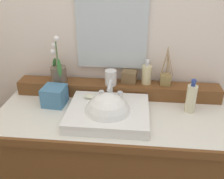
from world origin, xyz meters
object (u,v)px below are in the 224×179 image
(sink_basin, at_px, (108,115))
(tumbler_cup, at_px, (111,78))
(trinket_box, at_px, (129,77))
(tissue_box, at_px, (54,96))
(lotion_bottle, at_px, (191,98))
(potted_plant, at_px, (58,71))
(soap_dispenser, at_px, (147,74))
(reed_diffuser, at_px, (165,79))
(soap_bar, at_px, (90,96))

(sink_basin, height_order, tumbler_cup, tumbler_cup)
(trinket_box, relative_size, tissue_box, 0.69)
(tissue_box, bearing_deg, lotion_bottle, -0.12)
(potted_plant, relative_size, lotion_bottle, 1.49)
(tumbler_cup, bearing_deg, lotion_bottle, -15.25)
(potted_plant, bearing_deg, tumbler_cup, -0.98)
(tissue_box, bearing_deg, soap_dispenser, 17.02)
(reed_diffuser, bearing_deg, soap_bar, -158.85)
(sink_basin, relative_size, potted_plant, 1.48)
(lotion_bottle, relative_size, tissue_box, 1.56)
(soap_dispenser, distance_m, lotion_bottle, 0.31)
(reed_diffuser, height_order, lotion_bottle, reed_diffuser)
(sink_basin, distance_m, trinket_box, 0.33)
(reed_diffuser, distance_m, lotion_bottle, 0.22)
(trinket_box, height_order, tissue_box, trinket_box)
(tumbler_cup, bearing_deg, potted_plant, 179.02)
(sink_basin, height_order, trinket_box, sink_basin)
(sink_basin, xyz_separation_m, reed_diffuser, (0.33, 0.29, 0.10))
(reed_diffuser, xyz_separation_m, lotion_bottle, (0.13, -0.17, -0.04))
(potted_plant, bearing_deg, tissue_box, -88.23)
(soap_dispenser, xyz_separation_m, lotion_bottle, (0.25, -0.17, -0.06))
(sink_basin, bearing_deg, lotion_bottle, 14.69)
(reed_diffuser, relative_size, trinket_box, 2.71)
(trinket_box, bearing_deg, tumbler_cup, -149.95)
(tumbler_cup, bearing_deg, soap_dispenser, 10.38)
(soap_dispenser, height_order, reed_diffuser, reed_diffuser)
(sink_basin, height_order, potted_plant, potted_plant)
(soap_bar, relative_size, trinket_box, 0.78)
(soap_bar, xyz_separation_m, trinket_box, (0.23, 0.18, 0.06))
(tumbler_cup, distance_m, trinket_box, 0.12)
(soap_bar, height_order, tissue_box, tissue_box)
(sink_basin, distance_m, reed_diffuser, 0.45)
(sink_basin, distance_m, soap_dispenser, 0.38)
(potted_plant, xyz_separation_m, trinket_box, (0.44, 0.04, -0.04))
(sink_basin, distance_m, tumbler_cup, 0.27)
(soap_bar, bearing_deg, reed_diffuser, 21.15)
(soap_bar, distance_m, lotion_bottle, 0.58)
(tumbler_cup, xyz_separation_m, lotion_bottle, (0.47, -0.13, -0.05))
(sink_basin, relative_size, lotion_bottle, 2.20)
(potted_plant, xyz_separation_m, tissue_box, (0.00, -0.13, -0.10))
(sink_basin, relative_size, reed_diffuser, 1.83)
(soap_dispenser, distance_m, tissue_box, 0.58)
(soap_bar, relative_size, tumbler_cup, 0.74)
(tumbler_cup, height_order, lotion_bottle, lotion_bottle)
(soap_dispenser, height_order, trinket_box, soap_dispenser)
(sink_basin, xyz_separation_m, potted_plant, (-0.34, 0.26, 0.14))
(soap_dispenser, bearing_deg, potted_plant, -176.40)
(reed_diffuser, bearing_deg, trinket_box, 178.67)
(soap_bar, relative_size, reed_diffuser, 0.29)
(tissue_box, bearing_deg, sink_basin, -19.96)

